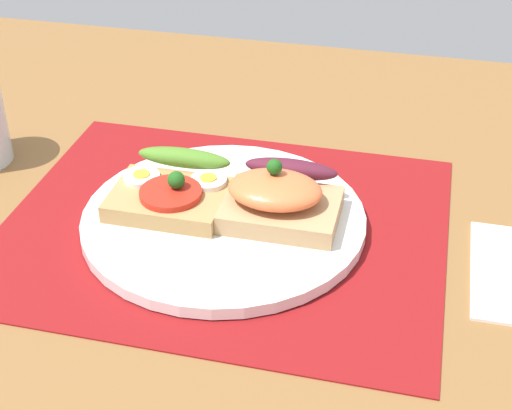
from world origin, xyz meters
The scene contains 5 objects.
ground_plane centered at (0.00, 0.00, -1.60)cm, with size 120.00×90.00×3.20cm, color brown.
placemat centered at (0.00, 0.00, 0.15)cm, with size 39.81×32.94×0.30cm, color maroon.
plate centered at (0.00, 0.00, 0.86)cm, with size 25.66×25.66×1.12cm, color white.
sandwich_egg_tomato centered at (-5.10, 1.19, 2.76)cm, with size 10.34×9.25×3.84cm.
sandwich_salmon centered at (4.91, 1.07, 3.42)cm, with size 10.22×9.19×5.61cm.
Camera 1 is at (16.14, -54.64, 40.34)cm, focal length 53.69 mm.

